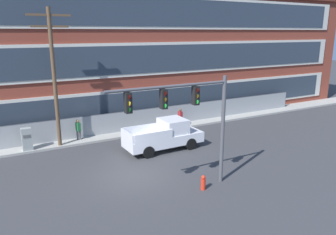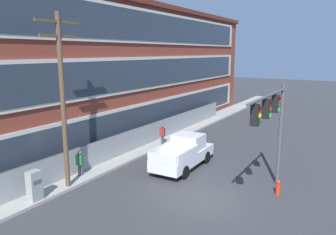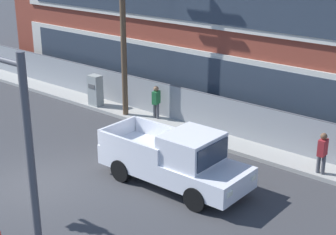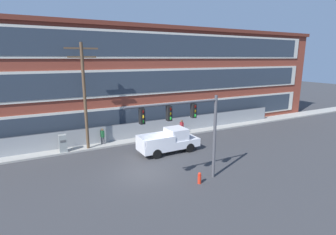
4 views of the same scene
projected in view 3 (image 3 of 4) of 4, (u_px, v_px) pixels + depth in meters
ground_plane at (36, 185)px, 17.74m from camera, size 160.00×160.00×0.00m
sidewalk_building_side at (177, 124)px, 23.23m from camera, size 80.00×2.13×0.16m
chain_link_fence at (230, 118)px, 21.52m from camera, size 36.04×0.06×1.75m
pickup_truck_white at (177, 160)px, 17.35m from camera, size 5.46×2.15×2.06m
utility_pole_near_corner at (122, 6)px, 22.51m from camera, size 2.73×0.26×9.35m
electrical_cabinet at (95, 92)px, 25.26m from camera, size 0.64×0.50×1.68m
pedestrian_near_cabinet at (322, 152)px, 17.97m from camera, size 0.32×0.41×1.69m
pedestrian_by_fence at (156, 101)px, 23.43m from camera, size 0.32×0.44×1.69m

